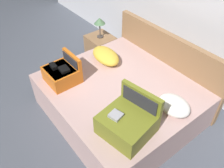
% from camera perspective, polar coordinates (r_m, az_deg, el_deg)
% --- Properties ---
extents(ground_plane, '(12.00, 12.00, 0.00)m').
position_cam_1_polar(ground_plane, '(3.15, -4.05, -10.27)').
color(ground_plane, '#4C515B').
extents(bed, '(1.83, 1.63, 0.50)m').
position_cam_1_polar(bed, '(3.12, 1.77, -3.91)').
color(bed, '#BC9993').
rests_on(bed, ground).
extents(headboard, '(1.87, 0.08, 0.93)m').
position_cam_1_polar(headboard, '(3.47, 12.84, 4.91)').
color(headboard, olive).
rests_on(headboard, ground).
extents(hard_case_large, '(0.56, 0.55, 0.42)m').
position_cam_1_polar(hard_case_large, '(2.37, 3.81, -9.13)').
color(hard_case_large, olive).
rests_on(hard_case_large, bed).
extents(hard_case_medium, '(0.39, 0.38, 0.34)m').
position_cam_1_polar(hard_case_medium, '(3.03, -11.99, 2.59)').
color(hard_case_medium, '#D16619').
rests_on(hard_case_medium, bed).
extents(pillow_near_headboard, '(0.41, 0.32, 0.15)m').
position_cam_1_polar(pillow_near_headboard, '(2.70, 14.81, -4.98)').
color(pillow_near_headboard, white).
rests_on(pillow_near_headboard, bed).
extents(pillow_center_head, '(0.52, 0.33, 0.17)m').
position_cam_1_polar(pillow_center_head, '(3.33, -1.53, 6.86)').
color(pillow_center_head, gold).
rests_on(pillow_center_head, bed).
extents(nightstand, '(0.44, 0.40, 0.46)m').
position_cam_1_polar(nightstand, '(4.15, -2.77, 8.59)').
color(nightstand, olive).
rests_on(nightstand, ground).
extents(table_lamp, '(0.18, 0.18, 0.34)m').
position_cam_1_polar(table_lamp, '(3.90, -3.01, 14.83)').
color(table_lamp, '#3F3833').
rests_on(table_lamp, nightstand).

